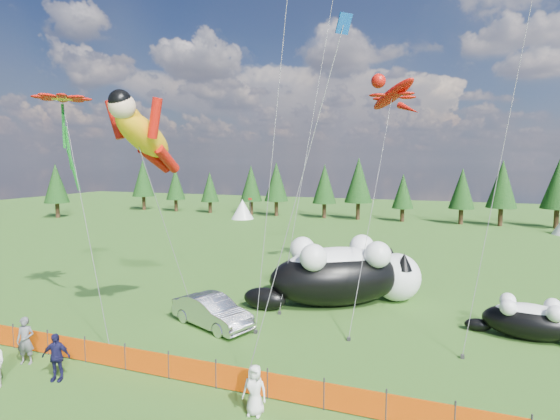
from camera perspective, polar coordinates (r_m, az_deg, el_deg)
name	(u,v)px	position (r m, az deg, el deg)	size (l,w,h in m)	color
ground	(229,351)	(19.99, -6.68, -17.77)	(160.00, 160.00, 0.00)	#0E370A
safety_fence	(192,370)	(17.41, -11.43, -19.85)	(22.06, 0.06, 1.10)	#262626
tree_line	(375,192)	(61.96, 12.36, 2.34)	(90.00, 4.00, 8.00)	black
festival_tents	(462,218)	(56.72, 22.68, -0.99)	(50.00, 3.20, 2.80)	white
cat_large	(345,273)	(25.46, 8.46, -8.17)	(9.46, 7.29, 3.80)	black
cat_small	(534,321)	(23.68, 30.28, -12.38)	(5.26, 2.27, 1.90)	black
car	(212,311)	(22.45, -8.88, -12.95)	(1.62, 4.65, 1.53)	silver
spectator_a	(25,341)	(21.05, -30.30, -14.51)	(0.70, 0.46, 1.93)	#58585D
spectator_c	(56,357)	(19.09, -27.22, -16.69)	(1.06, 0.54, 1.81)	#151439
spectator_e	(255,390)	(15.22, -3.33, -22.42)	(0.81, 0.53, 1.66)	silver
superhero_kite	(144,135)	(21.09, -17.40, 9.30)	(4.31, 4.67, 11.48)	#F7AD0D
gecko_kite	(393,95)	(31.46, 14.51, 14.38)	(6.43, 15.25, 17.26)	#BE1109
flower_kite	(62,101)	(25.14, -26.55, 12.59)	(6.54, 4.51, 12.40)	#BE1109
diamond_kite_c	(339,41)	(17.46, 7.75, 21.08)	(3.35, 3.14, 14.11)	#0B4AAD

